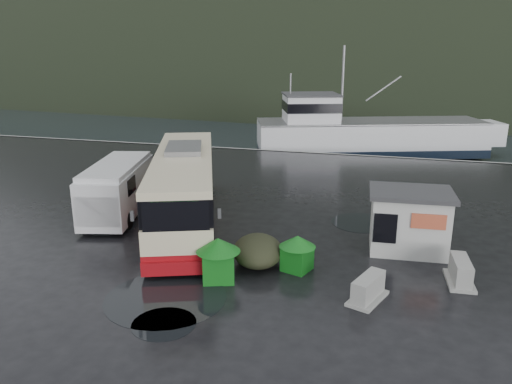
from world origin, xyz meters
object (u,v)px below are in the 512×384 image
(jersey_barrier_b, at_px, (367,300))
(coach_bus, at_px, (186,222))
(waste_bin_left, at_px, (219,279))
(dome_tent, at_px, (258,263))
(ticket_kiosk, at_px, (406,250))
(fishing_trawler, at_px, (370,140))
(jersey_barrier_a, at_px, (459,282))
(waste_bin_right, at_px, (297,270))
(white_van, at_px, (120,215))

(jersey_barrier_b, bearing_deg, coach_bus, 148.17)
(coach_bus, distance_m, jersey_barrier_b, 10.31)
(coach_bus, xyz_separation_m, waste_bin_left, (3.54, -5.32, 0.00))
(dome_tent, xyz_separation_m, ticket_kiosk, (5.53, 2.85, 0.00))
(waste_bin_left, relative_size, fishing_trawler, 0.07)
(ticket_kiosk, xyz_separation_m, jersey_barrier_a, (1.76, -2.53, 0.00))
(ticket_kiosk, bearing_deg, waste_bin_right, -146.36)
(dome_tent, bearing_deg, waste_bin_left, -119.92)
(coach_bus, xyz_separation_m, dome_tent, (4.53, -3.62, 0.00))
(ticket_kiosk, relative_size, fishing_trawler, 0.14)
(ticket_kiosk, relative_size, jersey_barrier_b, 1.93)
(white_van, distance_m, waste_bin_left, 8.88)
(white_van, distance_m, dome_tent, 8.85)
(coach_bus, bearing_deg, white_van, 158.45)
(jersey_barrier_b, bearing_deg, white_van, 155.91)
(ticket_kiosk, bearing_deg, waste_bin_left, -148.71)
(fishing_trawler, bearing_deg, jersey_barrier_b, -106.37)
(dome_tent, height_order, fishing_trawler, fishing_trawler)
(waste_bin_left, height_order, jersey_barrier_a, waste_bin_left)
(ticket_kiosk, relative_size, jersey_barrier_a, 1.85)
(coach_bus, bearing_deg, ticket_kiosk, -25.01)
(jersey_barrier_a, height_order, fishing_trawler, fishing_trawler)
(white_van, height_order, dome_tent, white_van)
(coach_bus, distance_m, waste_bin_right, 7.17)
(coach_bus, relative_size, ticket_kiosk, 3.82)
(white_van, bearing_deg, jersey_barrier_a, -25.88)
(jersey_barrier_a, xyz_separation_m, jersey_barrier_b, (-3.06, -2.14, 0.00))
(coach_bus, xyz_separation_m, ticket_kiosk, (10.05, -0.76, 0.00))
(waste_bin_left, xyz_separation_m, fishing_trawler, (3.73, 29.47, 0.00))
(white_van, height_order, ticket_kiosk, white_van)
(coach_bus, height_order, jersey_barrier_a, coach_bus)
(jersey_barrier_b, bearing_deg, jersey_barrier_a, 35.04)
(fishing_trawler, bearing_deg, waste_bin_left, -116.45)
(coach_bus, bearing_deg, jersey_barrier_b, -52.49)
(jersey_barrier_b, bearing_deg, waste_bin_left, 178.76)
(dome_tent, height_order, jersey_barrier_a, dome_tent)
(dome_tent, height_order, ticket_kiosk, ticket_kiosk)
(coach_bus, distance_m, white_van, 3.52)
(waste_bin_right, bearing_deg, jersey_barrier_b, -31.56)
(coach_bus, bearing_deg, dome_tent, -59.29)
(white_van, relative_size, fishing_trawler, 0.27)
(dome_tent, distance_m, jersey_barrier_a, 7.29)
(waste_bin_left, distance_m, ticket_kiosk, 7.95)
(white_van, relative_size, jersey_barrier_a, 3.63)
(waste_bin_left, height_order, fishing_trawler, fishing_trawler)
(ticket_kiosk, xyz_separation_m, fishing_trawler, (-2.78, 24.91, 0.00))
(waste_bin_right, distance_m, jersey_barrier_a, 5.75)
(jersey_barrier_a, bearing_deg, waste_bin_left, -166.21)
(coach_bus, height_order, waste_bin_right, coach_bus)
(coach_bus, height_order, fishing_trawler, fishing_trawler)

